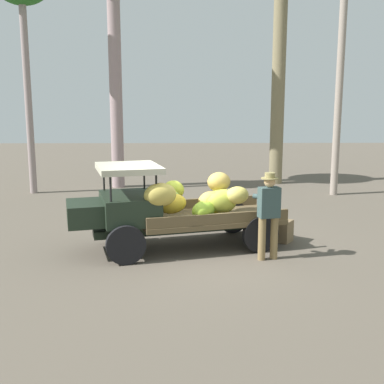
# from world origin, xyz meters

# --- Properties ---
(ground_plane) EXTENTS (60.00, 60.00, 0.00)m
(ground_plane) POSITION_xyz_m (0.00, 0.00, 0.00)
(ground_plane) COLOR brown
(truck) EXTENTS (4.66, 2.66, 1.82)m
(truck) POSITION_xyz_m (0.45, -0.07, 0.90)
(truck) COLOR black
(truck) RESTS_ON ground
(farmer) EXTENTS (0.53, 0.49, 1.74)m
(farmer) POSITION_xyz_m (-1.53, 0.63, 0.99)
(farmer) COLOR olive
(farmer) RESTS_ON ground
(wooden_crate) EXTENTS (0.61, 0.58, 0.49)m
(wooden_crate) POSITION_xyz_m (-2.04, -0.63, 0.25)
(wooden_crate) COLOR olive
(wooden_crate) RESTS_ON ground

